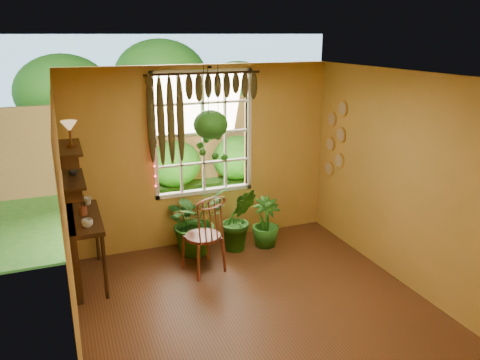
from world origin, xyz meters
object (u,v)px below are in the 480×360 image
Objects in this scene: potted_plant_left at (195,220)px; potted_plant_mid at (239,219)px; hanging_basket at (211,126)px; windsor_chair at (204,246)px; counter_ledge at (78,243)px.

potted_plant_left is 1.04× the size of potted_plant_mid.
potted_plant_mid is at bearing -33.01° from hanging_basket.
hanging_basket is (-0.34, 0.22, 1.38)m from potted_plant_mid.
counter_ledge is at bearing 153.52° from windsor_chair.
hanging_basket is (0.28, 0.06, 1.36)m from potted_plant_left.
potted_plant_left reaches higher than potted_plant_mid.
windsor_chair is 0.64m from potted_plant_left.
potted_plant_left is (0.05, 0.62, 0.13)m from windsor_chair.
hanging_basket is at bearing 48.61° from windsor_chair.
counter_ledge is 2.28m from potted_plant_mid.
hanging_basket is (1.93, 0.36, 1.31)m from counter_ledge.
windsor_chair is at bearing -116.30° from hanging_basket.
potted_plant_mid is at bearing 19.40° from windsor_chair.
counter_ledge is 1.19× the size of potted_plant_left.
potted_plant_left reaches higher than counter_ledge.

